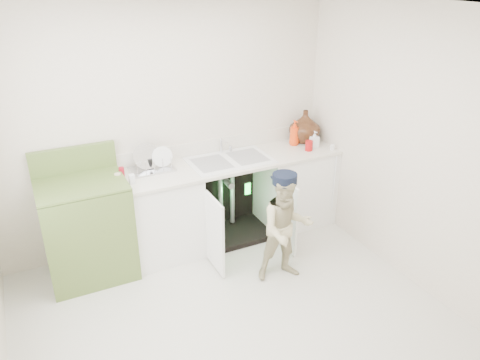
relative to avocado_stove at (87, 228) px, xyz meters
name	(u,v)px	position (x,y,z in m)	size (l,w,h in m)	color
ground	(232,316)	(0.94, -1.18, -0.50)	(3.50, 3.50, 0.00)	beige
room_shell	(231,185)	(0.94, -1.18, 0.75)	(6.00, 5.50, 1.26)	beige
counter_run	(234,195)	(1.54, 0.03, -0.02)	(2.44, 1.02, 1.26)	white
avocado_stove	(87,228)	(0.00, 0.00, 0.00)	(0.78, 0.65, 1.21)	olive
repair_worker	(286,227)	(1.64, -0.88, 0.04)	(0.59, 0.81, 1.08)	beige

